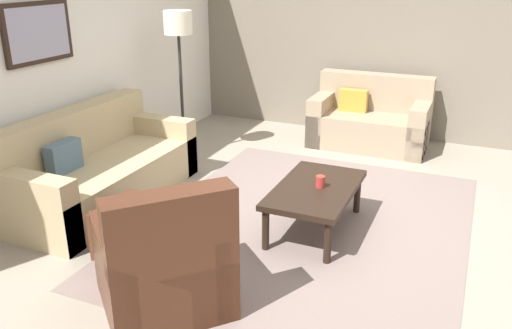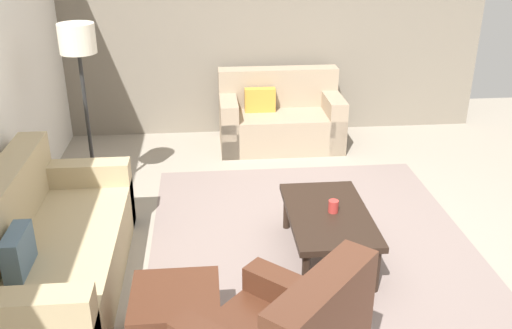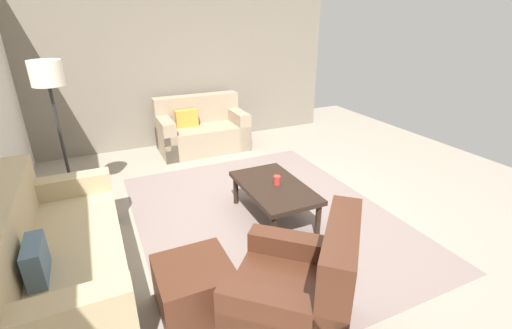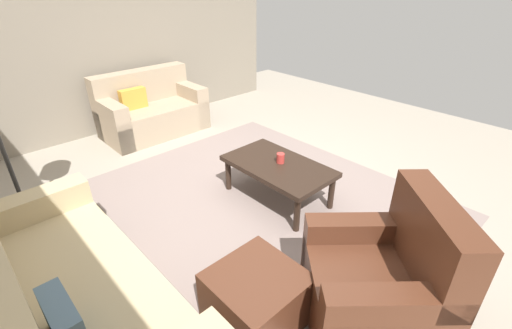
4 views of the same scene
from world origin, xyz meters
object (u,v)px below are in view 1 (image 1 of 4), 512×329
(ottoman, at_px, (140,229))
(framed_artwork, at_px, (38,33))
(couch_main, at_px, (95,171))
(lamp_standing, at_px, (179,38))
(coffee_table, at_px, (316,192))
(cup, at_px, (320,182))
(couch_loveseat, at_px, (370,121))
(armchair_leather, at_px, (166,269))

(ottoman, bearing_deg, framed_artwork, 66.04)
(couch_main, relative_size, lamp_standing, 1.20)
(coffee_table, bearing_deg, cup, -81.22)
(couch_loveseat, distance_m, lamp_standing, 2.62)
(couch_main, distance_m, cup, 2.23)
(lamp_standing, bearing_deg, framed_artwork, 159.45)
(armchair_leather, bearing_deg, cup, -21.92)
(couch_loveseat, relative_size, lamp_standing, 0.84)
(cup, bearing_deg, armchair_leather, 158.08)
(couch_main, bearing_deg, lamp_standing, -5.65)
(couch_main, bearing_deg, cup, -83.64)
(cup, distance_m, lamp_standing, 2.57)
(ottoman, distance_m, lamp_standing, 2.59)
(couch_main, distance_m, armchair_leather, 2.04)
(framed_artwork, bearing_deg, couch_main, -82.52)
(framed_artwork, bearing_deg, couch_loveseat, -41.79)
(ottoman, bearing_deg, lamp_standing, 21.98)
(ottoman, height_order, cup, cup)
(framed_artwork, bearing_deg, armchair_leather, -120.34)
(couch_loveseat, relative_size, framed_artwork, 1.82)
(coffee_table, relative_size, framed_artwork, 1.40)
(couch_loveseat, xyz_separation_m, lamp_standing, (-1.34, 1.97, 1.10))
(ottoman, distance_m, framed_artwork, 2.10)
(lamp_standing, distance_m, framed_artwork, 1.61)
(armchair_leather, height_order, coffee_table, armchair_leather)
(armchair_leather, distance_m, framed_artwork, 2.69)
(couch_main, height_order, ottoman, couch_main)
(ottoman, xyz_separation_m, framed_artwork, (0.63, 1.42, 1.41))
(couch_loveseat, bearing_deg, couch_main, 142.74)
(cup, bearing_deg, couch_main, 96.36)
(couch_loveseat, xyz_separation_m, framed_artwork, (-2.83, 2.53, 1.30))
(couch_main, bearing_deg, couch_loveseat, -37.26)
(couch_main, xyz_separation_m, armchair_leather, (-1.24, -1.61, 0.01))
(ottoman, height_order, framed_artwork, framed_artwork)
(couch_main, xyz_separation_m, coffee_table, (0.24, -2.18, 0.06))
(couch_loveseat, xyz_separation_m, cup, (-2.53, -0.10, 0.16))
(couch_loveseat, bearing_deg, armchair_leather, 172.91)
(coffee_table, bearing_deg, couch_loveseat, 1.43)
(coffee_table, xyz_separation_m, cup, (0.01, -0.04, 0.10))
(couch_main, bearing_deg, coffee_table, -83.68)
(couch_loveseat, bearing_deg, coffee_table, -178.57)
(armchair_leather, bearing_deg, couch_main, 52.36)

